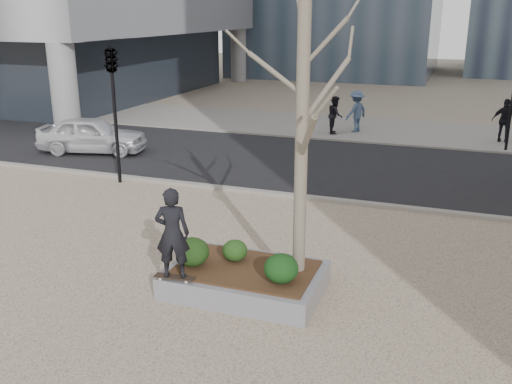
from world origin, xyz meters
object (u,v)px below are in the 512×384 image
(skateboard, at_px, (175,278))
(police_car, at_px, (92,135))
(planter, at_px, (245,280))
(skateboarder, at_px, (172,233))

(skateboard, relative_size, police_car, 0.19)
(skateboard, distance_m, police_car, 12.84)
(planter, xyz_separation_m, police_car, (-9.67, 8.67, 0.50))
(skateboard, height_order, police_car, police_car)
(skateboard, relative_size, skateboarder, 0.44)
(police_car, bearing_deg, skateboarder, -152.02)
(skateboarder, relative_size, police_car, 0.42)
(planter, relative_size, police_car, 0.73)
(skateboarder, bearing_deg, skateboard, 73.03)
(planter, distance_m, skateboarder, 1.84)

